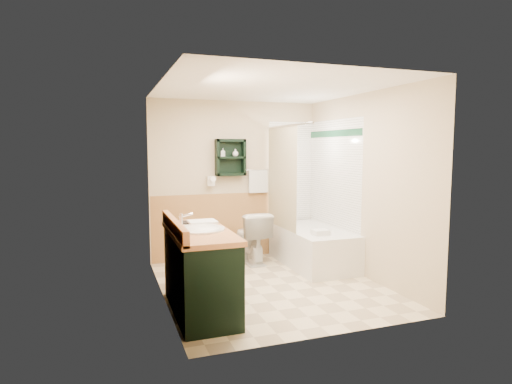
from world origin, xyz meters
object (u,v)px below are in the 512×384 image
at_px(vanity, 200,271).
at_px(bathtub, 313,247).
at_px(soap_bottle_a, 223,155).
at_px(soap_bottle_b, 235,153).
at_px(hair_dryer, 211,181).
at_px(wall_shelf, 231,157).
at_px(vanity_book, 176,215).
at_px(toilet, 251,237).

relative_size(vanity, bathtub, 0.90).
distance_m(vanity, soap_bottle_a, 2.39).
bearing_deg(soap_bottle_b, hair_dryer, 175.42).
height_order(wall_shelf, vanity, wall_shelf).
relative_size(vanity_book, soap_bottle_a, 1.69).
relative_size(vanity, soap_bottle_a, 10.88).
relative_size(bathtub, vanity_book, 7.12).
distance_m(hair_dryer, vanity_book, 1.74).
bearing_deg(bathtub, vanity, -147.89).
bearing_deg(wall_shelf, soap_bottle_b, -3.84).
distance_m(vanity, soap_bottle_b, 2.46).
height_order(wall_shelf, soap_bottle_a, wall_shelf).
height_order(bathtub, vanity_book, vanity_book).
distance_m(wall_shelf, soap_bottle_b, 0.10).
bearing_deg(soap_bottle_a, soap_bottle_b, 0.00).
bearing_deg(bathtub, wall_shelf, 144.33).
distance_m(vanity_book, soap_bottle_b, 2.00).
bearing_deg(vanity, soap_bottle_b, 63.40).
xyz_separation_m(vanity_book, soap_bottle_b, (1.13, 1.51, 0.64)).
bearing_deg(toilet, vanity_book, 42.10).
bearing_deg(toilet, hair_dryer, -32.59).
xyz_separation_m(wall_shelf, bathtub, (1.03, -0.74, -1.29)).
bearing_deg(bathtub, hair_dryer, 150.14).
distance_m(wall_shelf, vanity_book, 1.94).
distance_m(bathtub, soap_bottle_a, 1.90).
xyz_separation_m(hair_dryer, toilet, (0.52, -0.31, -0.83)).
height_order(vanity, bathtub, vanity).
distance_m(vanity, vanity_book, 0.70).
relative_size(wall_shelf, soap_bottle_a, 4.41).
relative_size(wall_shelf, toilet, 0.72).
bearing_deg(toilet, bathtub, 149.24).
height_order(wall_shelf, soap_bottle_b, wall_shelf).
distance_m(soap_bottle_a, soap_bottle_b, 0.19).
bearing_deg(soap_bottle_a, hair_dryer, 170.65).
bearing_deg(vanity, vanity_book, 111.33).
height_order(bathtub, toilet, toilet).
bearing_deg(vanity_book, soap_bottle_b, 59.43).
xyz_separation_m(toilet, soap_bottle_a, (-0.34, 0.28, 1.22)).
distance_m(toilet, vanity_book, 1.87).
xyz_separation_m(vanity, toilet, (1.12, 1.65, -0.06)).
bearing_deg(soap_bottle_b, vanity, -116.60).
xyz_separation_m(wall_shelf, soap_bottle_a, (-0.12, -0.01, 0.04)).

